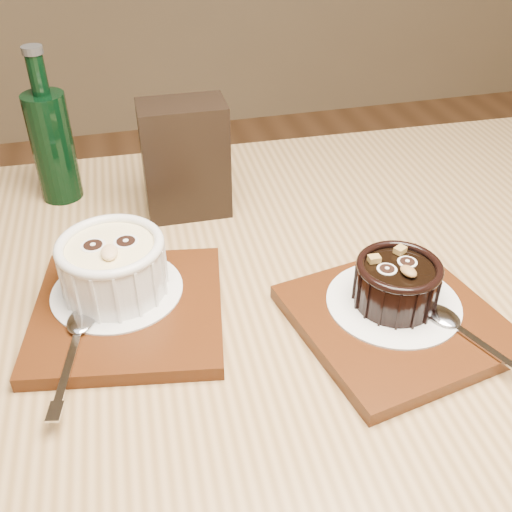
{
  "coord_description": "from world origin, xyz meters",
  "views": [
    {
      "loc": [
        -0.28,
        -0.12,
        1.14
      ],
      "look_at": [
        -0.16,
        0.32,
        0.81
      ],
      "focal_mm": 42.0,
      "sensor_mm": 36.0,
      "label": 1
    }
  ],
  "objects_px": {
    "tray_left": "(129,311)",
    "condiment_stand": "(185,160)",
    "table": "(262,388)",
    "ramekin_white": "(113,264)",
    "ramekin_dark": "(397,281)",
    "tray_right": "(396,321)",
    "green_bottle": "(52,143)"
  },
  "relations": [
    {
      "from": "tray_left",
      "to": "condiment_stand",
      "type": "relative_size",
      "value": 1.29
    },
    {
      "from": "table",
      "to": "condiment_stand",
      "type": "bearing_deg",
      "value": 98.78
    },
    {
      "from": "ramekin_white",
      "to": "ramekin_dark",
      "type": "xyz_separation_m",
      "value": [
        0.26,
        -0.09,
        -0.01
      ]
    },
    {
      "from": "tray_left",
      "to": "ramekin_dark",
      "type": "height_order",
      "value": "ramekin_dark"
    },
    {
      "from": "tray_right",
      "to": "ramekin_dark",
      "type": "xyz_separation_m",
      "value": [
        0.0,
        0.02,
        0.03
      ]
    },
    {
      "from": "ramekin_white",
      "to": "ramekin_dark",
      "type": "height_order",
      "value": "ramekin_white"
    },
    {
      "from": "table",
      "to": "ramekin_dark",
      "type": "bearing_deg",
      "value": -8.26
    },
    {
      "from": "table",
      "to": "condiment_stand",
      "type": "distance_m",
      "value": 0.28
    },
    {
      "from": "table",
      "to": "tray_left",
      "type": "bearing_deg",
      "value": 160.87
    },
    {
      "from": "table",
      "to": "green_bottle",
      "type": "bearing_deg",
      "value": 121.74
    },
    {
      "from": "ramekin_white",
      "to": "ramekin_dark",
      "type": "distance_m",
      "value": 0.27
    },
    {
      "from": "condiment_stand",
      "to": "green_bottle",
      "type": "xyz_separation_m",
      "value": [
        -0.15,
        0.08,
        0.0
      ]
    },
    {
      "from": "ramekin_white",
      "to": "ramekin_dark",
      "type": "relative_size",
      "value": 1.28
    },
    {
      "from": "condiment_stand",
      "to": "ramekin_white",
      "type": "bearing_deg",
      "value": -121.39
    },
    {
      "from": "ramekin_white",
      "to": "condiment_stand",
      "type": "distance_m",
      "value": 0.19
    },
    {
      "from": "tray_left",
      "to": "ramekin_white",
      "type": "bearing_deg",
      "value": 108.36
    },
    {
      "from": "ramekin_white",
      "to": "condiment_stand",
      "type": "height_order",
      "value": "condiment_stand"
    },
    {
      "from": "ramekin_white",
      "to": "condiment_stand",
      "type": "bearing_deg",
      "value": 60.84
    },
    {
      "from": "tray_right",
      "to": "condiment_stand",
      "type": "height_order",
      "value": "condiment_stand"
    },
    {
      "from": "table",
      "to": "ramekin_white",
      "type": "xyz_separation_m",
      "value": [
        -0.13,
        0.07,
        0.14
      ]
    },
    {
      "from": "ramekin_white",
      "to": "ramekin_dark",
      "type": "bearing_deg",
      "value": -16.17
    },
    {
      "from": "tray_left",
      "to": "ramekin_dark",
      "type": "xyz_separation_m",
      "value": [
        0.25,
        -0.06,
        0.03
      ]
    },
    {
      "from": "ramekin_dark",
      "to": "tray_left",
      "type": "bearing_deg",
      "value": 152.73
    },
    {
      "from": "table",
      "to": "ramekin_dark",
      "type": "relative_size",
      "value": 15.13
    },
    {
      "from": "green_bottle",
      "to": "tray_left",
      "type": "bearing_deg",
      "value": -76.29
    },
    {
      "from": "ramekin_dark",
      "to": "condiment_stand",
      "type": "bearing_deg",
      "value": 109.83
    },
    {
      "from": "ramekin_white",
      "to": "tray_right",
      "type": "xyz_separation_m",
      "value": [
        0.26,
        -0.1,
        -0.04
      ]
    },
    {
      "from": "tray_left",
      "to": "tray_right",
      "type": "bearing_deg",
      "value": -17.49
    },
    {
      "from": "ramekin_dark",
      "to": "green_bottle",
      "type": "bearing_deg",
      "value": 120.81
    },
    {
      "from": "table",
      "to": "ramekin_dark",
      "type": "xyz_separation_m",
      "value": [
        0.13,
        -0.02,
        0.13
      ]
    },
    {
      "from": "tray_left",
      "to": "ramekin_dark",
      "type": "relative_size",
      "value": 2.22
    },
    {
      "from": "table",
      "to": "condiment_stand",
      "type": "xyz_separation_m",
      "value": [
        -0.04,
        0.23,
        0.16
      ]
    }
  ]
}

